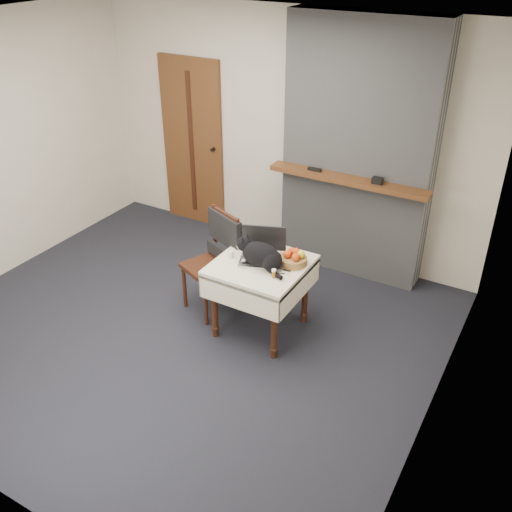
# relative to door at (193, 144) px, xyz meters

# --- Properties ---
(ground) EXTENTS (4.50, 4.50, 0.00)m
(ground) POSITION_rel_door_xyz_m (1.20, -1.97, -1.00)
(ground) COLOR black
(ground) RESTS_ON ground
(room_shell) EXTENTS (4.52, 4.01, 2.61)m
(room_shell) POSITION_rel_door_xyz_m (1.20, -1.51, 0.76)
(room_shell) COLOR beige
(room_shell) RESTS_ON ground
(door) EXTENTS (0.82, 0.10, 2.00)m
(door) POSITION_rel_door_xyz_m (0.00, 0.00, 0.00)
(door) COLOR brown
(door) RESTS_ON ground
(chimney) EXTENTS (1.62, 0.48, 2.60)m
(chimney) POSITION_rel_door_xyz_m (2.10, -0.13, 0.30)
(chimney) COLOR gray
(chimney) RESTS_ON ground
(side_table) EXTENTS (0.78, 0.78, 0.70)m
(side_table) POSITION_rel_door_xyz_m (1.82, -1.58, -0.41)
(side_table) COLOR #361C0E
(side_table) RESTS_ON ground
(laptop) EXTENTS (0.48, 0.45, 0.29)m
(laptop) POSITION_rel_door_xyz_m (1.79, -1.49, -0.23)
(laptop) COLOR #B7B7BC
(laptop) RESTS_ON side_table
(cat) EXTENTS (0.52, 0.25, 0.25)m
(cat) POSITION_rel_door_xyz_m (1.85, -1.62, -0.19)
(cat) COLOR black
(cat) RESTS_ON side_table
(cream_jar) EXTENTS (0.06, 0.06, 0.06)m
(cream_jar) POSITION_rel_door_xyz_m (1.54, -1.62, -0.27)
(cream_jar) COLOR white
(cream_jar) RESTS_ON side_table
(pill_bottle) EXTENTS (0.04, 0.04, 0.08)m
(pill_bottle) POSITION_rel_door_xyz_m (2.03, -1.72, -0.26)
(pill_bottle) COLOR #985C12
(pill_bottle) RESTS_ON side_table
(fruit_basket) EXTENTS (0.23, 0.23, 0.13)m
(fruit_basket) POSITION_rel_door_xyz_m (2.07, -1.44, -0.25)
(fruit_basket) COLOR olive
(fruit_basket) RESTS_ON side_table
(desk_clutter) EXTENTS (0.13, 0.02, 0.01)m
(desk_clutter) POSITION_rel_door_xyz_m (2.04, -1.58, -0.30)
(desk_clutter) COLOR black
(desk_clutter) RESTS_ON side_table
(chair) EXTENTS (0.58, 0.57, 0.99)m
(chair) POSITION_rel_door_xyz_m (1.29, -1.44, -0.37)
(chair) COLOR #361C0E
(chair) RESTS_ON ground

